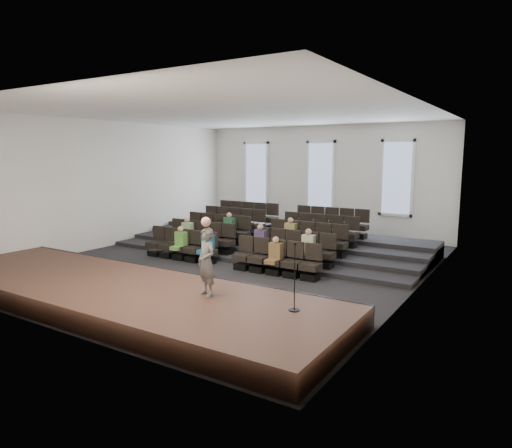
{
  "coord_description": "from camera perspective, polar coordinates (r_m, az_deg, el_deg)",
  "views": [
    {
      "loc": [
        8.71,
        -12.52,
        3.66
      ],
      "look_at": [
        0.54,
        0.5,
        1.33
      ],
      "focal_mm": 32.0,
      "sensor_mm": 36.0,
      "label": 1
    }
  ],
  "objects": [
    {
      "name": "ceiling",
      "position": [
        15.31,
        -2.78,
        13.68
      ],
      "size": [
        12.0,
        14.0,
        0.02
      ],
      "primitive_type": "cube",
      "color": "white",
      "rests_on": "ground"
    },
    {
      "name": "stage_lip",
      "position": [
        13.11,
        -11.03,
        -6.61
      ],
      "size": [
        11.8,
        0.06,
        0.52
      ],
      "primitive_type": "cube",
      "color": "black",
      "rests_on": "ground"
    },
    {
      "name": "wall_left",
      "position": [
        19.36,
        -17.55,
        4.79
      ],
      "size": [
        0.04,
        14.0,
        5.0
      ],
      "primitive_type": "cube",
      "color": "white",
      "rests_on": "ground"
    },
    {
      "name": "stage",
      "position": [
        11.94,
        -16.89,
        -8.36
      ],
      "size": [
        11.8,
        3.6,
        0.5
      ],
      "primitive_type": "cube",
      "color": "#3D261A",
      "rests_on": "ground"
    },
    {
      "name": "windows",
      "position": [
        21.35,
        8.06,
        5.97
      ],
      "size": [
        8.44,
        0.1,
        3.24
      ],
      "color": "white",
      "rests_on": "wall_back"
    },
    {
      "name": "mic_stand",
      "position": [
        9.42,
        4.82,
        -8.3
      ],
      "size": [
        0.24,
        0.24,
        1.42
      ],
      "color": "black",
      "rests_on": "stage"
    },
    {
      "name": "audience",
      "position": [
        15.77,
        -2.0,
        -1.78
      ],
      "size": [
        5.45,
        2.64,
        1.1
      ],
      "color": "#62A542",
      "rests_on": "seating_rows"
    },
    {
      "name": "wall_front",
      "position": [
        10.36,
        -25.45,
        1.36
      ],
      "size": [
        12.0,
        0.04,
        5.0
      ],
      "primitive_type": "cube",
      "color": "white",
      "rests_on": "ground"
    },
    {
      "name": "wall_back",
      "position": [
        21.42,
        8.12,
        5.44
      ],
      "size": [
        12.0,
        0.04,
        5.0
      ],
      "primitive_type": "cube",
      "color": "white",
      "rests_on": "ground"
    },
    {
      "name": "ground",
      "position": [
        15.68,
        -2.64,
        -4.88
      ],
      "size": [
        14.0,
        14.0,
        0.0
      ],
      "primitive_type": "plane",
      "color": "black",
      "rests_on": "ground"
    },
    {
      "name": "seating_rows",
      "position": [
        16.8,
        0.34,
        -1.58
      ],
      "size": [
        6.8,
        4.7,
        1.67
      ],
      "color": "black",
      "rests_on": "ground"
    },
    {
      "name": "risers",
      "position": [
        18.27,
        3.03,
        -2.31
      ],
      "size": [
        11.8,
        4.8,
        0.6
      ],
      "color": "black",
      "rests_on": "ground"
    },
    {
      "name": "wall_right",
      "position": [
        12.86,
        19.94,
        2.93
      ],
      "size": [
        0.04,
        14.0,
        5.0
      ],
      "primitive_type": "cube",
      "color": "white",
      "rests_on": "ground"
    },
    {
      "name": "speaker",
      "position": [
        10.35,
        -6.2,
        -4.74
      ],
      "size": [
        0.66,
        0.56,
        1.55
      ],
      "primitive_type": "imported",
      "rotation": [
        0.0,
        0.0,
        -0.38
      ],
      "color": "#5C5957",
      "rests_on": "stage"
    }
  ]
}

